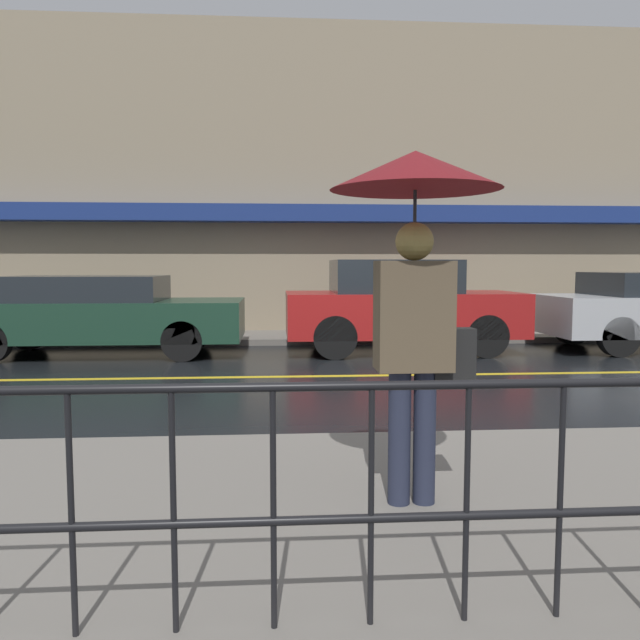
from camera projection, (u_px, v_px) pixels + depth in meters
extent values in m
plane|color=black|center=(344.00, 376.00, 8.55)|extent=(80.00, 80.00, 0.00)
cube|color=slate|center=(431.00, 508.00, 3.74)|extent=(28.00, 3.03, 0.12)
cube|color=slate|center=(321.00, 337.00, 12.71)|extent=(28.00, 1.73, 0.12)
cube|color=gold|center=(344.00, 376.00, 8.55)|extent=(25.20, 0.12, 0.01)
cube|color=gray|center=(318.00, 181.00, 13.43)|extent=(28.00, 0.30, 6.65)
cube|color=navy|center=(319.00, 214.00, 13.07)|extent=(16.80, 0.55, 0.35)
cylinder|color=black|center=(517.00, 384.00, 2.40)|extent=(12.00, 0.04, 0.04)
cylinder|color=black|center=(513.00, 514.00, 2.44)|extent=(12.00, 0.04, 0.04)
cylinder|color=black|center=(71.00, 515.00, 2.32)|extent=(0.02, 0.02, 0.94)
cylinder|color=black|center=(174.00, 512.00, 2.34)|extent=(0.02, 0.02, 0.94)
cylinder|color=black|center=(273.00, 509.00, 2.37)|extent=(0.02, 0.02, 0.94)
cylinder|color=black|center=(371.00, 507.00, 2.40)|extent=(0.02, 0.02, 0.94)
cylinder|color=black|center=(467.00, 504.00, 2.42)|extent=(0.02, 0.02, 0.94)
cylinder|color=black|center=(560.00, 501.00, 2.45)|extent=(0.02, 0.02, 0.94)
cylinder|color=#23283D|center=(399.00, 437.00, 3.64)|extent=(0.13, 0.13, 0.79)
cylinder|color=#23283D|center=(424.00, 437.00, 3.65)|extent=(0.13, 0.13, 0.79)
cube|color=brown|center=(413.00, 316.00, 3.58)|extent=(0.43, 0.26, 0.63)
sphere|color=tan|center=(414.00, 241.00, 3.55)|extent=(0.22, 0.22, 0.22)
cylinder|color=#262628|center=(414.00, 253.00, 3.55)|extent=(0.02, 0.02, 0.71)
cone|color=maroon|center=(415.00, 170.00, 3.51)|extent=(0.97, 0.97, 0.22)
cube|color=black|center=(453.00, 354.00, 3.62)|extent=(0.24, 0.12, 0.30)
cube|color=#193828|center=(100.00, 320.00, 10.51)|extent=(4.77, 1.80, 0.65)
cube|color=#1E2328|center=(88.00, 288.00, 10.45)|extent=(2.48, 1.65, 0.41)
cylinder|color=black|center=(195.00, 331.00, 11.42)|extent=(0.65, 0.22, 0.65)
cylinder|color=black|center=(182.00, 341.00, 9.86)|extent=(0.65, 0.22, 0.65)
cylinder|color=black|center=(29.00, 332.00, 11.21)|extent=(0.65, 0.22, 0.65)
cube|color=maroon|center=(402.00, 314.00, 10.87)|extent=(4.03, 1.74, 0.75)
cube|color=#1E2328|center=(393.00, 276.00, 10.80)|extent=(2.10, 1.60, 0.56)
cylinder|color=black|center=(459.00, 327.00, 11.74)|extent=(0.71, 0.22, 0.71)
cylinder|color=black|center=(486.00, 336.00, 10.23)|extent=(0.71, 0.22, 0.71)
cylinder|color=black|center=(327.00, 328.00, 11.56)|extent=(0.71, 0.22, 0.71)
cylinder|color=black|center=(335.00, 337.00, 10.05)|extent=(0.71, 0.22, 0.71)
cylinder|color=black|center=(572.00, 327.00, 11.95)|extent=(0.68, 0.22, 0.68)
cylinder|color=black|center=(619.00, 337.00, 10.34)|extent=(0.68, 0.22, 0.68)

